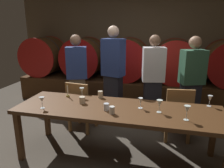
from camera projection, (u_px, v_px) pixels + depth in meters
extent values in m
plane|color=#4C443A|center=(98.00, 155.00, 3.05)|extent=(7.34, 7.34, 0.00)
cube|color=brown|center=(131.00, 39.00, 5.30)|extent=(5.65, 0.24, 2.86)
cube|color=#4C2D16|center=(126.00, 90.00, 5.10)|extent=(5.08, 0.90, 0.55)
cylinder|color=#513319|center=(44.00, 56.00, 5.38)|extent=(0.93, 0.73, 0.93)
cylinder|color=#B21C16|center=(35.00, 58.00, 5.03)|extent=(0.95, 0.03, 0.95)
cylinder|color=#B21C16|center=(51.00, 54.00, 5.74)|extent=(0.95, 0.03, 0.95)
cylinder|color=#2D2D33|center=(44.00, 56.00, 5.38)|extent=(0.94, 0.04, 0.94)
cylinder|color=#513319|center=(84.00, 58.00, 5.14)|extent=(0.93, 0.73, 0.93)
cylinder|color=maroon|center=(78.00, 60.00, 4.78)|extent=(0.95, 0.03, 0.95)
cylinder|color=maroon|center=(89.00, 55.00, 5.49)|extent=(0.95, 0.03, 0.95)
cylinder|color=#2D2D33|center=(84.00, 58.00, 5.14)|extent=(0.94, 0.04, 0.94)
cylinder|color=brown|center=(127.00, 59.00, 4.89)|extent=(0.93, 0.73, 0.93)
cylinder|color=#9E1411|center=(124.00, 62.00, 4.54)|extent=(0.95, 0.03, 0.95)
cylinder|color=#9E1411|center=(130.00, 57.00, 5.25)|extent=(0.95, 0.03, 0.95)
cylinder|color=#2D2D33|center=(127.00, 59.00, 4.89)|extent=(0.94, 0.04, 0.94)
cylinder|color=brown|center=(175.00, 61.00, 4.65)|extent=(0.93, 0.73, 0.93)
cylinder|color=#B21C16|center=(175.00, 64.00, 4.30)|extent=(0.95, 0.03, 0.95)
cylinder|color=#B21C16|center=(174.00, 59.00, 5.01)|extent=(0.95, 0.03, 0.95)
cylinder|color=#2D2D33|center=(175.00, 61.00, 4.65)|extent=(0.94, 0.04, 0.94)
cylinder|color=maroon|center=(223.00, 60.00, 4.77)|extent=(0.95, 0.03, 0.95)
cube|color=#4C2D16|center=(118.00, 110.00, 2.80)|extent=(2.70, 0.83, 0.05)
cube|color=#4C2D16|center=(19.00, 137.00, 2.86)|extent=(0.07, 0.07, 0.69)
cube|color=#4C2D16|center=(47.00, 115.00, 3.52)|extent=(0.07, 0.07, 0.69)
cube|color=#4C2D16|center=(213.00, 134.00, 2.94)|extent=(0.07, 0.07, 0.69)
cube|color=olive|center=(83.00, 105.00, 3.70)|extent=(0.45, 0.45, 0.04)
cube|color=olive|center=(77.00, 96.00, 3.47)|extent=(0.40, 0.09, 0.42)
cube|color=olive|center=(96.00, 115.00, 3.85)|extent=(0.05, 0.05, 0.42)
cube|color=olive|center=(80.00, 113.00, 3.97)|extent=(0.05, 0.05, 0.42)
cube|color=olive|center=(87.00, 123.00, 3.55)|extent=(0.05, 0.05, 0.42)
cube|color=olive|center=(70.00, 120.00, 3.66)|extent=(0.05, 0.05, 0.42)
cube|color=olive|center=(177.00, 113.00, 3.39)|extent=(0.45, 0.45, 0.04)
cube|color=olive|center=(180.00, 103.00, 3.16)|extent=(0.40, 0.09, 0.42)
cube|color=olive|center=(184.00, 122.00, 3.60)|extent=(0.05, 0.05, 0.42)
cube|color=olive|center=(163.00, 121.00, 3.64)|extent=(0.05, 0.05, 0.42)
cube|color=olive|center=(189.00, 131.00, 3.28)|extent=(0.05, 0.05, 0.42)
cube|color=olive|center=(166.00, 130.00, 3.31)|extent=(0.05, 0.05, 0.42)
cube|color=brown|center=(78.00, 98.00, 4.18)|extent=(0.35, 0.29, 0.81)
cube|color=navy|center=(77.00, 63.00, 3.99)|extent=(0.44, 0.36, 0.59)
sphere|color=#8C664C|center=(76.00, 40.00, 3.88)|extent=(0.20, 0.20, 0.20)
cube|color=black|center=(113.00, 99.00, 4.01)|extent=(0.34, 0.27, 0.89)
cube|color=navy|center=(113.00, 58.00, 3.80)|extent=(0.43, 0.33, 0.66)
sphere|color=beige|center=(113.00, 32.00, 3.68)|extent=(0.20, 0.20, 0.20)
cube|color=black|center=(152.00, 102.00, 3.92)|extent=(0.33, 0.26, 0.82)
cube|color=silver|center=(154.00, 64.00, 3.73)|extent=(0.42, 0.31, 0.59)
sphere|color=#8C664C|center=(155.00, 40.00, 3.61)|extent=(0.19, 0.19, 0.19)
cube|color=black|center=(189.00, 107.00, 3.68)|extent=(0.35, 0.29, 0.84)
cube|color=#336047|center=(193.00, 67.00, 3.49)|extent=(0.44, 0.36, 0.56)
sphere|color=tan|center=(195.00, 42.00, 3.38)|extent=(0.20, 0.20, 0.20)
cylinder|color=olive|center=(68.00, 96.00, 3.23)|extent=(0.05, 0.05, 0.02)
cylinder|color=#EDE5CC|center=(68.00, 90.00, 3.20)|extent=(0.02, 0.02, 0.16)
cone|color=yellow|center=(67.00, 84.00, 3.18)|extent=(0.01, 0.01, 0.02)
cylinder|color=white|center=(43.00, 108.00, 2.79)|extent=(0.06, 0.06, 0.00)
cylinder|color=white|center=(42.00, 105.00, 2.78)|extent=(0.01, 0.01, 0.08)
cone|color=white|center=(42.00, 100.00, 2.76)|extent=(0.07, 0.07, 0.07)
cylinder|color=silver|center=(82.00, 97.00, 3.20)|extent=(0.06, 0.06, 0.00)
cylinder|color=silver|center=(82.00, 95.00, 3.19)|extent=(0.01, 0.01, 0.08)
cone|color=silver|center=(82.00, 90.00, 3.17)|extent=(0.07, 0.07, 0.07)
cylinder|color=white|center=(140.00, 108.00, 2.79)|extent=(0.06, 0.06, 0.00)
cylinder|color=white|center=(140.00, 106.00, 2.78)|extent=(0.01, 0.01, 0.06)
cone|color=white|center=(141.00, 101.00, 2.77)|extent=(0.06, 0.06, 0.08)
cylinder|color=silver|center=(159.00, 112.00, 2.66)|extent=(0.06, 0.06, 0.00)
cylinder|color=silver|center=(159.00, 109.00, 2.65)|extent=(0.01, 0.01, 0.07)
cone|color=silver|center=(159.00, 103.00, 2.63)|extent=(0.07, 0.07, 0.08)
cylinder|color=silver|center=(186.00, 120.00, 2.45)|extent=(0.06, 0.06, 0.00)
cylinder|color=silver|center=(186.00, 116.00, 2.44)|extent=(0.01, 0.01, 0.09)
cone|color=silver|center=(187.00, 109.00, 2.41)|extent=(0.07, 0.07, 0.08)
cylinder|color=white|center=(209.00, 106.00, 2.86)|extent=(0.06, 0.06, 0.00)
cylinder|color=white|center=(209.00, 104.00, 2.85)|extent=(0.01, 0.01, 0.06)
cone|color=white|center=(210.00, 98.00, 2.83)|extent=(0.06, 0.06, 0.08)
cylinder|color=beige|center=(82.00, 100.00, 2.96)|extent=(0.08, 0.08, 0.09)
cylinder|color=beige|center=(100.00, 94.00, 3.18)|extent=(0.07, 0.07, 0.10)
cylinder|color=silver|center=(106.00, 107.00, 2.72)|extent=(0.07, 0.07, 0.09)
cylinder|color=white|center=(112.00, 110.00, 2.61)|extent=(0.07, 0.07, 0.09)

